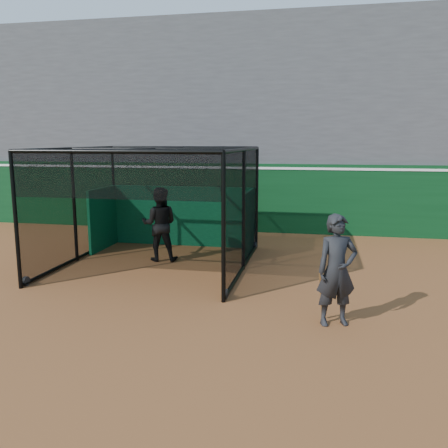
# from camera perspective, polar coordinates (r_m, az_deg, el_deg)

# --- Properties ---
(ground) EXTENTS (120.00, 120.00, 0.00)m
(ground) POSITION_cam_1_polar(r_m,az_deg,el_deg) (9.88, -8.29, -9.83)
(ground) COLOR brown
(ground) RESTS_ON ground
(outfield_wall) EXTENTS (50.00, 0.50, 2.50)m
(outfield_wall) POSITION_cam_1_polar(r_m,az_deg,el_deg) (17.65, 0.90, 3.38)
(outfield_wall) COLOR #0A3817
(outfield_wall) RESTS_ON ground
(grandstand) EXTENTS (50.00, 7.85, 8.95)m
(grandstand) POSITION_cam_1_polar(r_m,az_deg,el_deg) (21.28, 2.82, 13.12)
(grandstand) COLOR #4C4C4F
(grandstand) RESTS_ON ground
(batting_cage) EXTENTS (4.83, 5.29, 3.11)m
(batting_cage) POSITION_cam_1_polar(r_m,az_deg,el_deg) (12.77, -8.19, 1.90)
(batting_cage) COLOR black
(batting_cage) RESTS_ON ground
(batter) EXTENTS (1.14, 0.96, 2.06)m
(batter) POSITION_cam_1_polar(r_m,az_deg,el_deg) (13.33, -7.76, -0.01)
(batter) COLOR black
(batter) RESTS_ON ground
(on_deck_player) EXTENTS (0.87, 0.72, 2.05)m
(on_deck_player) POSITION_cam_1_polar(r_m,az_deg,el_deg) (8.83, 13.41, -5.45)
(on_deck_player) COLOR black
(on_deck_player) RESTS_ON ground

